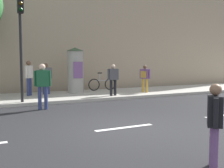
{
  "coord_description": "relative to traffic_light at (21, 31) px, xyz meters",
  "views": [
    {
      "loc": [
        -3.57,
        -6.46,
        1.84
      ],
      "look_at": [
        0.58,
        2.0,
        1.08
      ],
      "focal_mm": 42.46,
      "sensor_mm": 36.0,
      "label": 1
    }
  ],
  "objects": [
    {
      "name": "pedestrian_near_pole",
      "position": [
        0.6,
        -1.27,
        -2.08
      ],
      "size": [
        0.65,
        0.31,
        1.79
      ],
      "color": "navy",
      "rests_on": "ground_plane"
    },
    {
      "name": "pedestrian_with_bag",
      "position": [
        1.53,
        2.5,
        -2.0
      ],
      "size": [
        0.67,
        0.43,
        1.65
      ],
      "color": "navy",
      "rests_on": "sidewalk_curb"
    },
    {
      "name": "traffic_light",
      "position": [
        0.0,
        0.0,
        0.0
      ],
      "size": [
        0.24,
        0.45,
        4.47
      ],
      "color": "black",
      "rests_on": "sidewalk_curb"
    },
    {
      "name": "pedestrian_in_dark_shirt",
      "position": [
        4.5,
        0.42,
        -2.05
      ],
      "size": [
        0.62,
        0.42,
        1.6
      ],
      "color": "black",
      "rests_on": "sidewalk_curb"
    },
    {
      "name": "building_backdrop",
      "position": [
        2.07,
        6.76,
        2.12
      ],
      "size": [
        36.0,
        5.0,
        10.53
      ],
      "primitive_type": "cube",
      "color": "tan",
      "rests_on": "ground_plane"
    },
    {
      "name": "pedestrian_tallest",
      "position": [
        6.74,
        0.89,
        -2.08
      ],
      "size": [
        0.52,
        0.58,
        1.54
      ],
      "color": "#B78C33",
      "rests_on": "sidewalk_curb"
    },
    {
      "name": "lane_markings",
      "position": [
        2.07,
        -5.24,
        -3.14
      ],
      "size": [
        25.8,
        0.16,
        0.01
      ],
      "color": "silver",
      "rests_on": "ground_plane"
    },
    {
      "name": "bicycle_leaning",
      "position": [
        5.03,
        2.96,
        -2.61
      ],
      "size": [
        1.77,
        0.16,
        1.09
      ],
      "color": "black",
      "rests_on": "sidewalk_curb"
    },
    {
      "name": "poster_column",
      "position": [
        3.21,
        2.56,
        -1.71
      ],
      "size": [
        0.98,
        0.98,
        2.53
      ],
      "color": "#9E9B93",
      "rests_on": "sidewalk_curb"
    },
    {
      "name": "sidewalk_curb",
      "position": [
        2.07,
        1.76,
        -3.07
      ],
      "size": [
        36.0,
        4.0,
        0.15
      ],
      "primitive_type": "cube",
      "color": "#B2ADA3",
      "rests_on": "ground_plane"
    },
    {
      "name": "ground_plane",
      "position": [
        2.07,
        -5.24,
        -3.15
      ],
      "size": [
        80.0,
        80.0,
        0.0
      ],
      "primitive_type": "plane",
      "color": "#232326"
    },
    {
      "name": "pedestrian_in_red_top",
      "position": [
        0.63,
        2.25,
        -1.95
      ],
      "size": [
        0.44,
        0.47,
        1.78
      ],
      "color": "navy",
      "rests_on": "sidewalk_curb"
    },
    {
      "name": "pedestrian_in_light_jacket",
      "position": [
        2.08,
        -8.44,
        -2.29
      ],
      "size": [
        0.46,
        0.47,
        1.48
      ],
      "color": "#724C84",
      "rests_on": "ground_plane"
    }
  ]
}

